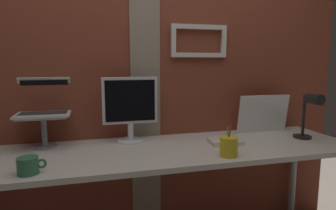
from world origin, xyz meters
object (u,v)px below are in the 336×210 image
monitor (130,105)px  desk_lamp (310,111)px  laptop (45,104)px  whiteboard_panel (263,114)px  pen_cup (229,146)px  coffee_mug (28,165)px

monitor → desk_lamp: (1.16, -0.26, -0.05)m
laptop → whiteboard_panel: laptop is taller
desk_lamp → pen_cup: desk_lamp is taller
whiteboard_panel → laptop: bearing=178.0°
laptop → desk_lamp: laptop is taller
laptop → whiteboard_panel: (1.52, -0.05, -0.12)m
monitor → laptop: bearing=171.8°
monitor → whiteboard_panel: size_ratio=1.06×
monitor → whiteboard_panel: monitor is taller
whiteboard_panel → pen_cup: 0.69m
laptop → coffee_mug: 0.56m
whiteboard_panel → desk_lamp: desk_lamp is taller
whiteboard_panel → coffee_mug: 1.60m
laptop → whiteboard_panel: bearing=-2.0°
laptop → desk_lamp: 1.72m
laptop → coffee_mug: bearing=-91.2°
monitor → laptop: size_ratio=1.36×
monitor → desk_lamp: 1.19m
desk_lamp → monitor: bearing=167.2°
desk_lamp → pen_cup: bearing=-165.4°
desk_lamp → whiteboard_panel: bearing=119.6°
monitor → laptop: (-0.52, 0.08, 0.02)m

